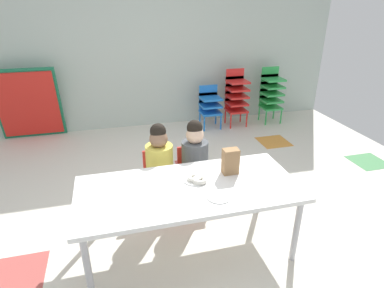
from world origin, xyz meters
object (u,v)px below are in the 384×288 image
at_px(kid_chair_green_stack, 271,92).
at_px(donut_powdered_on_plate, 194,178).
at_px(seated_child_near_camera, 159,160).
at_px(kid_chair_blue_stack, 210,104).
at_px(donut_powdered_loose, 199,180).
at_px(craft_table, 189,192).
at_px(paper_plate_center_table, 219,197).
at_px(paper_plate_near_edge, 194,180).
at_px(seated_child_middle_seat, 195,156).
at_px(kid_chair_red_stack, 236,95).
at_px(paper_bag_brown, 230,161).
at_px(folded_activity_table, 28,104).

height_order(kid_chair_green_stack, donut_powdered_on_plate, kid_chair_green_stack).
distance_m(seated_child_near_camera, kid_chair_green_stack, 3.05).
distance_m(kid_chair_blue_stack, donut_powdered_on_plate, 2.79).
bearing_deg(donut_powdered_loose, craft_table, -153.52).
height_order(seated_child_near_camera, paper_plate_center_table, seated_child_near_camera).
xyz_separation_m(seated_child_near_camera, paper_plate_near_edge, (0.20, -0.54, 0.06)).
xyz_separation_m(seated_child_near_camera, seated_child_middle_seat, (0.35, 0.00, 0.00)).
height_order(kid_chair_red_stack, kid_chair_green_stack, same).
distance_m(craft_table, donut_powdered_loose, 0.13).
bearing_deg(paper_bag_brown, craft_table, -161.70).
xyz_separation_m(folded_activity_table, paper_plate_near_edge, (1.76, -2.82, 0.08)).
xyz_separation_m(kid_chair_blue_stack, donut_powdered_on_plate, (-0.96, -2.61, 0.24)).
bearing_deg(seated_child_near_camera, paper_bag_brown, -43.53).
height_order(kid_chair_blue_stack, paper_bag_brown, paper_bag_brown).
bearing_deg(donut_powdered_loose, paper_bag_brown, 15.23).
bearing_deg(donut_powdered_on_plate, kid_chair_red_stack, 61.52).
distance_m(seated_child_middle_seat, paper_plate_center_table, 0.82).
distance_m(paper_bag_brown, donut_powdered_loose, 0.31).
bearing_deg(paper_plate_center_table, paper_plate_near_edge, 111.99).
height_order(seated_child_middle_seat, folded_activity_table, folded_activity_table).
height_order(folded_activity_table, donut_powdered_loose, folded_activity_table).
bearing_deg(seated_child_near_camera, kid_chair_red_stack, 52.03).
relative_size(kid_chair_red_stack, paper_plate_center_table, 5.11).
bearing_deg(kid_chair_green_stack, kid_chair_blue_stack, -179.96).
xyz_separation_m(kid_chair_green_stack, donut_powdered_on_plate, (-2.04, -2.61, 0.12)).
bearing_deg(paper_plate_near_edge, kid_chair_red_stack, 61.52).
relative_size(craft_table, kid_chair_red_stack, 1.89).
bearing_deg(craft_table, kid_chair_red_stack, 61.17).
bearing_deg(kid_chair_red_stack, paper_bag_brown, -113.05).
bearing_deg(donut_powdered_loose, kid_chair_green_stack, 52.76).
relative_size(craft_table, paper_bag_brown, 7.91).
height_order(craft_table, kid_chair_green_stack, kid_chair_green_stack).
distance_m(seated_child_middle_seat, kid_chair_blue_stack, 2.23).
height_order(craft_table, donut_powdered_on_plate, donut_powdered_on_plate).
xyz_separation_m(craft_table, seated_child_near_camera, (-0.13, 0.63, -0.01)).
distance_m(folded_activity_table, donut_powdered_on_plate, 3.32).
xyz_separation_m(kid_chair_green_stack, paper_plate_center_table, (-1.93, -2.89, 0.10)).
bearing_deg(craft_table, kid_chair_green_stack, 51.92).
bearing_deg(kid_chair_blue_stack, paper_plate_center_table, -106.41).
xyz_separation_m(kid_chair_red_stack, folded_activity_table, (-3.17, 0.21, 0.02)).
bearing_deg(folded_activity_table, paper_plate_near_edge, -58.01).
bearing_deg(kid_chair_blue_stack, craft_table, -110.99).
height_order(seated_child_near_camera, paper_bag_brown, seated_child_near_camera).
bearing_deg(paper_plate_center_table, paper_bag_brown, 57.14).
relative_size(seated_child_middle_seat, donut_powdered_loose, 7.46).
bearing_deg(paper_plate_center_table, folded_activity_table, 121.15).
bearing_deg(paper_bag_brown, kid_chair_green_stack, 56.17).
distance_m(kid_chair_red_stack, donut_powdered_on_plate, 2.97).
xyz_separation_m(craft_table, kid_chair_green_stack, (2.11, 2.69, -0.05)).
bearing_deg(paper_bag_brown, kid_chair_blue_stack, 75.96).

